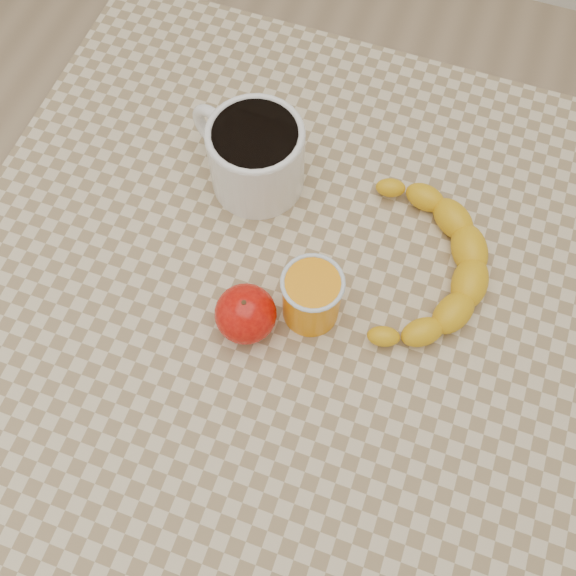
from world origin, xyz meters
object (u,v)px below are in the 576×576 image
(coffee_mug, at_px, (254,154))
(apple, at_px, (246,314))
(orange_juice_glass, at_px, (312,297))
(banana, at_px, (422,264))
(table, at_px, (288,323))

(coffee_mug, distance_m, apple, 0.20)
(orange_juice_glass, relative_size, apple, 1.00)
(coffee_mug, xyz_separation_m, orange_juice_glass, (0.12, -0.15, -0.01))
(banana, bearing_deg, apple, -145.73)
(banana, bearing_deg, coffee_mug, 162.16)
(table, height_order, coffee_mug, coffee_mug)
(coffee_mug, bearing_deg, orange_juice_glass, -50.44)
(coffee_mug, bearing_deg, apple, -72.31)
(banana, bearing_deg, table, -153.04)
(coffee_mug, xyz_separation_m, banana, (0.22, -0.06, -0.03))
(orange_juice_glass, distance_m, banana, 0.14)
(table, distance_m, banana, 0.19)
(orange_juice_glass, height_order, apple, orange_juice_glass)
(banana, bearing_deg, orange_juice_glass, -142.86)
(apple, height_order, banana, apple)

